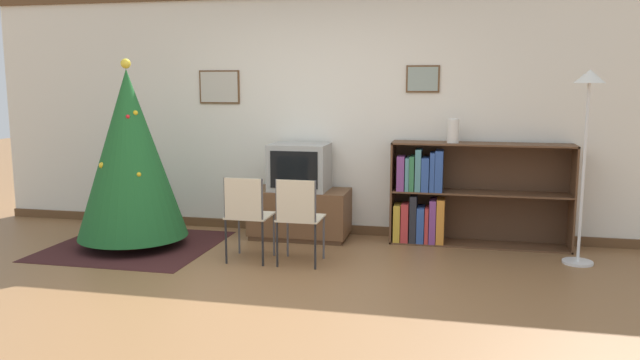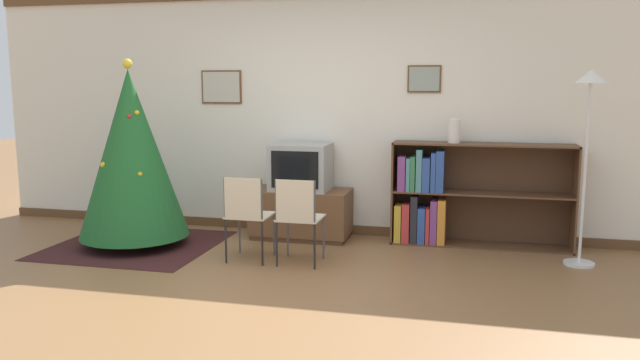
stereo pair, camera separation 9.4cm
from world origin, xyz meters
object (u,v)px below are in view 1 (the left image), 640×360
object	(u,v)px
television	(300,167)
standing_lamp	(587,116)
folding_chair_right	(298,216)
christmas_tree	(130,154)
bookshelf	(447,197)
folding_chair_left	(247,213)
tv_console	(300,214)
vase	(453,130)

from	to	relation	value
television	standing_lamp	distance (m)	2.89
folding_chair_right	standing_lamp	xyz separation A→B (m)	(2.55, 0.63, 0.91)
christmas_tree	bookshelf	size ratio (longest dim) A/B	1.05
television	bookshelf	xyz separation A→B (m)	(1.57, 0.10, -0.28)
folding_chair_right	bookshelf	xyz separation A→B (m)	(1.32, 1.12, 0.03)
folding_chair_left	bookshelf	size ratio (longest dim) A/B	0.45
tv_console	bookshelf	distance (m)	1.59
christmas_tree	folding_chair_right	distance (m)	1.93
folding_chair_left	standing_lamp	bearing A→B (deg)	11.63
folding_chair_right	vase	size ratio (longest dim) A/B	3.27
television	bookshelf	distance (m)	1.60
folding_chair_left	vase	distance (m)	2.28
television	tv_console	bearing A→B (deg)	90.00
tv_console	standing_lamp	size ratio (longest dim) A/B	0.59
tv_console	bookshelf	size ratio (longest dim) A/B	0.58
tv_console	christmas_tree	bearing A→B (deg)	-155.68
vase	folding_chair_right	bearing A→B (deg)	-141.09
folding_chair_left	vase	size ratio (longest dim) A/B	3.27
television	christmas_tree	bearing A→B (deg)	-155.76
folding_chair_right	vase	bearing A→B (deg)	38.91
tv_console	television	distance (m)	0.52
christmas_tree	folding_chair_left	distance (m)	1.47
folding_chair_left	standing_lamp	world-z (taller)	standing_lamp
tv_console	bookshelf	world-z (taller)	bookshelf
bookshelf	vase	bearing A→B (deg)	-30.52
bookshelf	folding_chair_left	bearing A→B (deg)	-148.43
bookshelf	vase	size ratio (longest dim) A/B	7.29
christmas_tree	standing_lamp	distance (m)	4.43
christmas_tree	folding_chair_left	size ratio (longest dim) A/B	2.33
bookshelf	vase	xyz separation A→B (m)	(0.04, -0.02, 0.70)
christmas_tree	vase	bearing A→B (deg)	13.99
bookshelf	tv_console	bearing A→B (deg)	-176.41
folding_chair_left	christmas_tree	bearing A→B (deg)	167.55
television	vase	bearing A→B (deg)	2.82
tv_console	folding_chair_right	bearing A→B (deg)	-76.26
christmas_tree	vase	xyz separation A→B (m)	(3.21, 0.80, 0.24)
christmas_tree	bookshelf	distance (m)	3.31
tv_console	television	bearing A→B (deg)	-90.00
tv_console	folding_chair_left	world-z (taller)	folding_chair_left
tv_console	folding_chair_left	bearing A→B (deg)	-103.74
standing_lamp	vase	bearing A→B (deg)	158.46
tv_console	folding_chair_right	size ratio (longest dim) A/B	1.30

